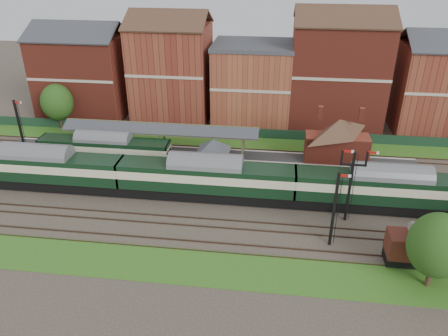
# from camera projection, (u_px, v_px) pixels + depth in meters

# --- Properties ---
(ground) EXTENTS (160.00, 160.00, 0.00)m
(ground) POSITION_uv_depth(u_px,v_px,m) (235.00, 200.00, 50.10)
(ground) COLOR #473D33
(ground) RESTS_ON ground
(grass_back) EXTENTS (90.00, 4.50, 0.06)m
(grass_back) POSITION_uv_depth(u_px,v_px,m) (247.00, 143.00, 64.14)
(grass_back) COLOR #2D6619
(grass_back) RESTS_ON ground
(grass_front) EXTENTS (90.00, 5.00, 0.06)m
(grass_front) POSITION_uv_depth(u_px,v_px,m) (222.00, 269.00, 39.55)
(grass_front) COLOR #2D6619
(grass_front) RESTS_ON ground
(fence) EXTENTS (90.00, 0.12, 1.50)m
(fence) POSITION_uv_depth(u_px,v_px,m) (248.00, 133.00, 65.56)
(fence) COLOR #193823
(fence) RESTS_ON ground
(platform) EXTENTS (55.00, 3.40, 1.00)m
(platform) POSITION_uv_depth(u_px,v_px,m) (206.00, 156.00, 58.99)
(platform) COLOR #2D2D2D
(platform) RESTS_ON ground
(signal_box) EXTENTS (5.40, 5.40, 6.00)m
(signal_box) POSITION_uv_depth(u_px,v_px,m) (213.00, 161.00, 51.81)
(signal_box) COLOR #546749
(signal_box) RESTS_ON ground
(brick_hut) EXTENTS (3.20, 2.64, 2.94)m
(brick_hut) POSITION_uv_depth(u_px,v_px,m) (280.00, 180.00, 51.84)
(brick_hut) COLOR maroon
(brick_hut) RESTS_ON ground
(station_building) EXTENTS (8.10, 8.10, 5.90)m
(station_building) POSITION_uv_depth(u_px,v_px,m) (337.00, 140.00, 55.49)
(station_building) COLOR #963626
(station_building) RESTS_ON platform
(canopy) EXTENTS (26.00, 3.89, 4.08)m
(canopy) POSITION_uv_depth(u_px,v_px,m) (161.00, 126.00, 57.76)
(canopy) COLOR brown
(canopy) RESTS_ON platform
(semaphore_bracket) EXTENTS (3.60, 0.25, 8.18)m
(semaphore_bracket) POSITION_uv_depth(u_px,v_px,m) (351.00, 182.00, 44.41)
(semaphore_bracket) COLOR black
(semaphore_bracket) RESTS_ON ground
(semaphore_platform_end) EXTENTS (1.23, 0.25, 8.00)m
(semaphore_platform_end) POSITION_uv_depth(u_px,v_px,m) (20.00, 127.00, 58.55)
(semaphore_platform_end) COLOR black
(semaphore_platform_end) RESTS_ON ground
(semaphore_siding) EXTENTS (1.23, 0.25, 8.00)m
(semaphore_siding) POSITION_uv_depth(u_px,v_px,m) (334.00, 209.00, 40.90)
(semaphore_siding) COLOR black
(semaphore_siding) RESTS_ON ground
(town_backdrop) EXTENTS (69.00, 10.00, 16.00)m
(town_backdrop) POSITION_uv_depth(u_px,v_px,m) (251.00, 79.00, 68.83)
(town_backdrop) COLOR #963626
(town_backdrop) RESTS_ON ground
(dmu_train) EXTENTS (59.80, 3.14, 4.59)m
(dmu_train) POSITION_uv_depth(u_px,v_px,m) (206.00, 178.00, 49.24)
(dmu_train) COLOR black
(dmu_train) RESTS_ON ground
(platform_railcar) EXTENTS (17.16, 2.71, 3.95)m
(platform_railcar) POSITION_uv_depth(u_px,v_px,m) (105.00, 149.00, 56.72)
(platform_railcar) COLOR black
(platform_railcar) RESTS_ON ground
(goods_van_a) EXTENTS (5.54, 2.40, 3.36)m
(goods_van_a) POSITION_uv_depth(u_px,v_px,m) (418.00, 247.00, 39.34)
(goods_van_a) COLOR black
(goods_van_a) RESTS_ON ground
(tree_far) EXTENTS (4.92, 4.92, 7.17)m
(tree_far) POSITION_uv_depth(u_px,v_px,m) (438.00, 245.00, 35.69)
(tree_far) COLOR #382619
(tree_far) RESTS_ON ground
(tree_back) EXTENTS (4.90, 4.90, 7.17)m
(tree_back) POSITION_uv_depth(u_px,v_px,m) (57.00, 102.00, 67.12)
(tree_back) COLOR #382619
(tree_back) RESTS_ON ground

